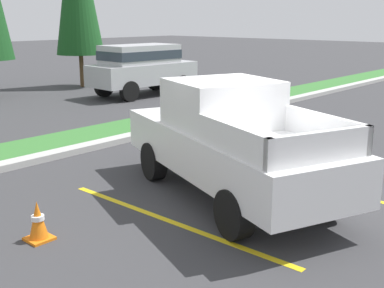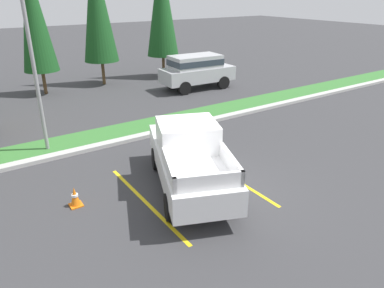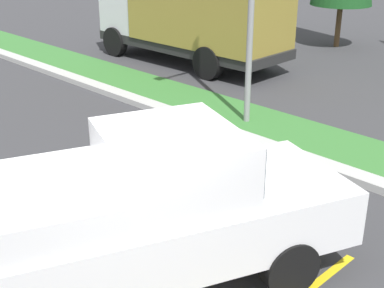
# 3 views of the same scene
# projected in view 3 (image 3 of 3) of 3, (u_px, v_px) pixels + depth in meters

# --- Properties ---
(parking_line_near) EXTENTS (0.12, 4.80, 0.01)m
(parking_line_near) POSITION_uv_depth(u_px,v_px,m) (85.00, 237.00, 8.09)
(parking_line_near) COLOR yellow
(parking_line_near) RESTS_ON ground
(curb_strip) EXTENTS (56.00, 0.40, 0.15)m
(curb_strip) POSITION_uv_depth(u_px,v_px,m) (348.00, 174.00, 9.93)
(curb_strip) COLOR #B2B2AD
(curb_strip) RESTS_ON ground
(grass_median) EXTENTS (56.00, 1.80, 0.06)m
(grass_median) POSITION_uv_depth(u_px,v_px,m) (376.00, 159.00, 10.66)
(grass_median) COLOR #387533
(grass_median) RESTS_ON ground
(pickup_truck_main) EXTENTS (3.69, 5.54, 2.10)m
(pickup_truck_main) POSITION_uv_depth(u_px,v_px,m) (154.00, 213.00, 6.70)
(pickup_truck_main) COLOR black
(pickup_truck_main) RESTS_ON ground
(cargo_truck_distant) EXTENTS (6.85, 2.63, 3.40)m
(cargo_truck_distant) POSITION_uv_depth(u_px,v_px,m) (193.00, 7.00, 17.20)
(cargo_truck_distant) COLOR black
(cargo_truck_distant) RESTS_ON ground
(traffic_cone) EXTENTS (0.36, 0.36, 0.60)m
(traffic_cone) POSITION_uv_depth(u_px,v_px,m) (73.00, 165.00, 9.77)
(traffic_cone) COLOR orange
(traffic_cone) RESTS_ON ground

